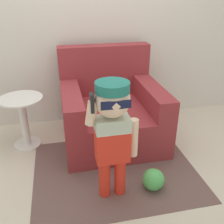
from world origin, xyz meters
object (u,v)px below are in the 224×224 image
object	(u,v)px
side_table	(23,118)
armchair	(111,111)
toy_ball	(153,180)
person_child	(113,124)

from	to	relation	value
side_table	armchair	bearing A→B (deg)	-1.12
armchair	toy_ball	xyz separation A→B (m)	(0.17, -0.90, -0.23)
armchair	person_child	distance (m)	0.96
armchair	person_child	world-z (taller)	person_child
side_table	toy_ball	size ratio (longest dim) A/B	2.97
toy_ball	person_child	bearing A→B (deg)	177.66
armchair	toy_ball	world-z (taller)	armchair
side_table	toy_ball	bearing A→B (deg)	-40.45
armchair	toy_ball	bearing A→B (deg)	-79.19
person_child	side_table	size ratio (longest dim) A/B	1.77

